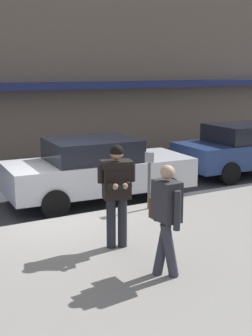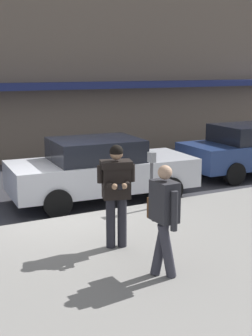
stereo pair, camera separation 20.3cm
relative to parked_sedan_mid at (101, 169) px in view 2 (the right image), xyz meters
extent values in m
plane|color=#333338|center=(-1.66, -0.97, -0.79)|extent=(80.00, 80.00, 0.00)
cube|color=gray|center=(-0.66, -3.82, -0.72)|extent=(32.00, 5.30, 0.14)
cube|color=silver|center=(-0.66, -0.92, -0.79)|extent=(28.00, 0.12, 0.01)
cube|color=navy|center=(-0.66, 5.18, 1.81)|extent=(26.60, 0.70, 0.24)
cube|color=silver|center=(0.04, 0.00, -0.12)|extent=(4.62, 2.13, 0.70)
cube|color=black|center=(-0.14, 0.01, 0.49)|extent=(2.18, 1.78, 0.52)
cylinder|color=black|center=(1.49, 0.75, -0.47)|extent=(0.65, 0.26, 0.64)
cylinder|color=black|center=(1.37, -0.95, -0.47)|extent=(0.65, 0.26, 0.64)
cylinder|color=black|center=(-1.29, 0.95, -0.47)|extent=(0.65, 0.26, 0.64)
cylinder|color=black|center=(-1.41, -0.76, -0.47)|extent=(0.65, 0.26, 0.64)
cube|color=black|center=(5.17, 0.47, 0.49)|extent=(2.13, 1.72, 0.52)
cylinder|color=black|center=(3.99, 1.37, -0.47)|extent=(0.65, 0.24, 0.64)
cylinder|color=black|center=(3.92, -0.34, -0.47)|extent=(0.65, 0.24, 0.64)
cylinder|color=#23232B|center=(-1.12, -3.24, -0.21)|extent=(0.16, 0.16, 0.88)
cylinder|color=#23232B|center=(-1.31, -3.18, -0.21)|extent=(0.16, 0.16, 0.88)
cube|color=black|center=(-1.22, -3.21, 0.55)|extent=(0.53, 0.42, 0.64)
cube|color=black|center=(-1.22, -3.21, 0.82)|extent=(0.60, 0.48, 0.12)
cylinder|color=black|center=(-0.96, -3.29, 0.66)|extent=(0.11, 0.11, 0.30)
cylinder|color=black|center=(-1.12, -3.41, 0.51)|extent=(0.18, 0.32, 0.10)
sphere|color=tan|center=(-1.23, -3.52, 0.51)|extent=(0.10, 0.10, 0.10)
cylinder|color=black|center=(-1.47, -3.14, 0.66)|extent=(0.11, 0.11, 0.30)
cylinder|color=black|center=(-1.40, -3.32, 0.51)|extent=(0.18, 0.32, 0.10)
sphere|color=tan|center=(-1.38, -3.48, 0.51)|extent=(0.10, 0.10, 0.10)
cube|color=black|center=(-1.31, -3.54, 0.51)|extent=(0.11, 0.16, 0.07)
sphere|color=tan|center=(-1.22, -3.24, 1.01)|extent=(0.22, 0.22, 0.22)
sphere|color=black|center=(-1.22, -3.24, 1.04)|extent=(0.23, 0.23, 0.23)
cylinder|color=#33333D|center=(-1.13, -4.67, -0.22)|extent=(0.33, 0.16, 0.87)
cylinder|color=#33333D|center=(-1.13, -4.49, -0.22)|extent=(0.33, 0.16, 0.87)
cube|color=#2D2D33|center=(-1.13, -4.58, 0.51)|extent=(0.29, 0.42, 0.60)
cylinder|color=#2D2D33|center=(-1.12, -4.83, 0.43)|extent=(0.10, 0.10, 0.58)
cylinder|color=#2D2D33|center=(-1.13, -4.33, 0.43)|extent=(0.10, 0.10, 0.58)
sphere|color=tan|center=(-1.13, -4.58, 0.94)|extent=(0.21, 0.21, 0.21)
cube|color=brown|center=(-1.11, -4.28, 0.31)|extent=(0.12, 0.24, 0.32)
cylinder|color=#4C4C51|center=(0.48, -1.57, -0.13)|extent=(0.07, 0.07, 1.05)
cube|color=gray|center=(0.48, -1.57, 0.51)|extent=(0.12, 0.18, 0.22)
camera|label=1|loc=(-4.87, -9.98, 2.40)|focal=50.00mm
camera|label=2|loc=(-4.69, -10.08, 2.40)|focal=50.00mm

